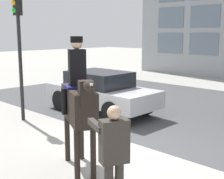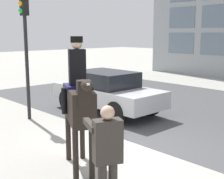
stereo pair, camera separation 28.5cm
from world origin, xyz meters
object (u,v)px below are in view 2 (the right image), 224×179
(mounted_horse_lead, at_px, (79,101))
(pedestrian_bystander, at_px, (107,155))
(traffic_light, at_px, (25,35))
(street_car_near_lane, at_px, (107,91))

(mounted_horse_lead, bearing_deg, pedestrian_bystander, 2.31)
(mounted_horse_lead, relative_size, traffic_light, 0.67)
(mounted_horse_lead, bearing_deg, traffic_light, -167.19)
(mounted_horse_lead, height_order, street_car_near_lane, mounted_horse_lead)
(mounted_horse_lead, distance_m, traffic_light, 4.47)
(pedestrian_bystander, bearing_deg, street_car_near_lane, -17.01)
(street_car_near_lane, xyz_separation_m, traffic_light, (-1.10, -2.40, 1.91))
(mounted_horse_lead, relative_size, street_car_near_lane, 0.65)
(mounted_horse_lead, distance_m, street_car_near_lane, 4.69)
(mounted_horse_lead, height_order, traffic_light, traffic_light)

